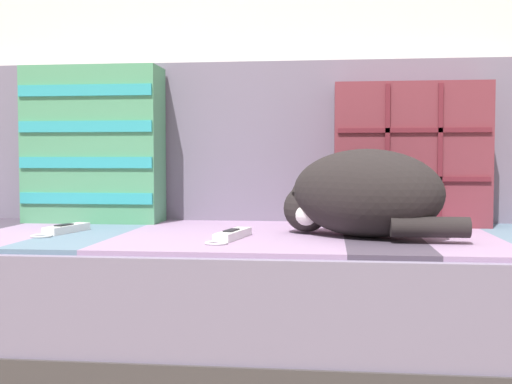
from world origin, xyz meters
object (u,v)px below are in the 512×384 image
game_remote_near (232,235)px  game_remote_far (65,229)px  throw_pillow_striped (94,145)px  couch (202,307)px  throw_pillow_quilted (410,155)px  sleeping_cat (360,196)px

game_remote_near → game_remote_far: 0.42m
throw_pillow_striped → game_remote_near: throw_pillow_striped is taller
couch → game_remote_far: size_ratio=9.38×
couch → game_remote_near: size_ratio=8.71×
throw_pillow_quilted → throw_pillow_striped: size_ratio=0.93×
throw_pillow_quilted → throw_pillow_striped: bearing=-180.0°
couch → game_remote_near: bearing=-57.6°
sleeping_cat → game_remote_near: 0.30m
throw_pillow_quilted → game_remote_far: size_ratio=2.04×
couch → game_remote_far: game_remote_far is taller
sleeping_cat → game_remote_far: size_ratio=2.12×
game_remote_far → throw_pillow_quilted: bearing=17.9°
sleeping_cat → game_remote_far: (-0.70, 0.00, -0.09)m
throw_pillow_striped → sleeping_cat: (0.72, -0.27, -0.12)m
throw_pillow_quilted → sleeping_cat: 0.32m
sleeping_cat → couch: bearing=166.9°
throw_pillow_striped → game_remote_far: (0.03, -0.27, -0.21)m
game_remote_far → sleeping_cat: bearing=-0.1°
throw_pillow_quilted → game_remote_near: bearing=-141.5°
throw_pillow_quilted → throw_pillow_striped: throw_pillow_striped is taller
game_remote_near → couch: bearing=122.4°
throw_pillow_quilted → game_remote_near: size_ratio=1.89×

